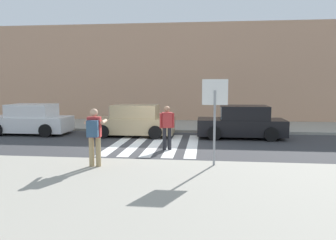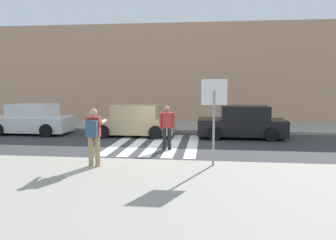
{
  "view_description": "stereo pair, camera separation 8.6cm",
  "coord_description": "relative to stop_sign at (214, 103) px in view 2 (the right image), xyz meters",
  "views": [
    {
      "loc": [
        2.1,
        -13.52,
        2.59
      ],
      "look_at": [
        0.6,
        -0.2,
        1.1
      ],
      "focal_mm": 35.0,
      "sensor_mm": 36.0,
      "label": 1
    },
    {
      "loc": [
        2.18,
        -13.51,
        2.59
      ],
      "look_at": [
        0.6,
        -0.2,
        1.1
      ],
      "focal_mm": 35.0,
      "sensor_mm": 36.0,
      "label": 2
    }
  ],
  "objects": [
    {
      "name": "crosswalk_stripe_1",
      "position": [
        -3.2,
        3.92,
        -2.02
      ],
      "size": [
        0.44,
        5.2,
        0.01
      ],
      "primitive_type": "cube",
      "color": "silver",
      "rests_on": "ground"
    },
    {
      "name": "crosswalk_stripe_0",
      "position": [
        -4.0,
        3.92,
        -2.02
      ],
      "size": [
        0.44,
        5.2,
        0.01
      ],
      "primitive_type": "cube",
      "color": "silver",
      "rests_on": "ground"
    },
    {
      "name": "photographer_with_backpack",
      "position": [
        -3.52,
        -0.57,
        -0.86
      ],
      "size": [
        0.64,
        0.88,
        1.72
      ],
      "color": "tan",
      "rests_on": "sidewalk_near"
    },
    {
      "name": "parked_car_white",
      "position": [
        -9.2,
        6.02,
        -1.3
      ],
      "size": [
        4.1,
        1.92,
        1.55
      ],
      "color": "white",
      "rests_on": "ground"
    },
    {
      "name": "building_facade_far",
      "position": [
        -2.4,
        14.12,
        1.27
      ],
      "size": [
        56.0,
        4.0,
        6.58
      ],
      "primitive_type": "cube",
      "color": "tan",
      "rests_on": "ground"
    },
    {
      "name": "sidewalk_far",
      "position": [
        -2.4,
        9.72,
        -1.95
      ],
      "size": [
        60.0,
        4.8,
        0.14
      ],
      "primitive_type": "cube",
      "color": "#9E998C",
      "rests_on": "ground"
    },
    {
      "name": "crosswalk_stripe_3",
      "position": [
        -1.6,
        3.92,
        -2.02
      ],
      "size": [
        0.44,
        5.2,
        0.01
      ],
      "primitive_type": "cube",
      "color": "silver",
      "rests_on": "ground"
    },
    {
      "name": "parked_car_black",
      "position": [
        1.47,
        6.02,
        -1.3
      ],
      "size": [
        4.1,
        1.92,
        1.55
      ],
      "color": "black",
      "rests_on": "ground"
    },
    {
      "name": "parked_car_tan",
      "position": [
        -3.81,
        6.02,
        -1.3
      ],
      "size": [
        4.1,
        1.92,
        1.55
      ],
      "color": "tan",
      "rests_on": "ground"
    },
    {
      "name": "stop_sign",
      "position": [
        0.0,
        0.0,
        0.0
      ],
      "size": [
        0.76,
        0.08,
        2.58
      ],
      "color": "gray",
      "rests_on": "sidewalk_near"
    },
    {
      "name": "crosswalk_stripe_4",
      "position": [
        -0.8,
        3.92,
        -2.02
      ],
      "size": [
        0.44,
        5.2,
        0.01
      ],
      "primitive_type": "cube",
      "color": "silver",
      "rests_on": "ground"
    },
    {
      "name": "crosswalk_stripe_2",
      "position": [
        -2.4,
        3.92,
        -2.02
      ],
      "size": [
        0.44,
        5.2,
        0.01
      ],
      "primitive_type": "cube",
      "color": "silver",
      "rests_on": "ground"
    },
    {
      "name": "ground_plane",
      "position": [
        -2.4,
        3.72,
        -2.02
      ],
      "size": [
        120.0,
        120.0,
        0.0
      ],
      "primitive_type": "plane",
      "color": "#38383A"
    },
    {
      "name": "pedestrian_crossing",
      "position": [
        -1.75,
        2.79,
        -1.05
      ],
      "size": [
        0.56,
        0.33,
        1.72
      ],
      "color": "#232328",
      "rests_on": "ground"
    },
    {
      "name": "sidewalk_near",
      "position": [
        -2.4,
        -2.48,
        -1.95
      ],
      "size": [
        60.0,
        6.0,
        0.14
      ],
      "primitive_type": "cube",
      "color": "#9E998C",
      "rests_on": "ground"
    }
  ]
}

